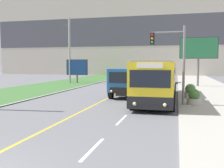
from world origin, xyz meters
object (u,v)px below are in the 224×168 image
object	(u,v)px
car_distant	(167,78)
planter_round_near	(194,98)
traffic_light_mast	(173,55)
planter_round_second	(190,92)
dump_truck	(127,83)
billboard_small	(77,68)
billboard_large	(199,50)
utility_pole_far	(70,50)
city_bus	(158,80)

from	to	relation	value
car_distant	planter_round_near	world-z (taller)	car_distant
traffic_light_mast	planter_round_second	world-z (taller)	traffic_light_mast
dump_truck	car_distant	xyz separation A→B (m)	(2.60, 17.18, -0.52)
billboard_small	planter_round_near	size ratio (longest dim) A/B	3.23
car_distant	billboard_large	xyz separation A→B (m)	(3.78, -5.42, 3.72)
car_distant	utility_pole_far	world-z (taller)	utility_pole_far
car_distant	planter_round_second	world-z (taller)	car_distant
city_bus	billboard_small	bearing A→B (deg)	130.52
dump_truck	utility_pole_far	world-z (taller)	utility_pole_far
dump_truck	utility_pole_far	xyz separation A→B (m)	(-11.06, 14.03, 3.50)
dump_truck	planter_round_near	bearing A→B (deg)	-31.14
utility_pole_far	planter_round_second	distance (m)	21.43
car_distant	utility_pole_far	distance (m)	14.58
traffic_light_mast	billboard_small	bearing A→B (deg)	128.09
car_distant	billboard_large	size ratio (longest dim) A/B	0.73
city_bus	billboard_small	world-z (taller)	billboard_small
billboard_small	planter_round_second	world-z (taller)	billboard_small
billboard_small	planter_round_near	bearing A→B (deg)	-48.70
billboard_small	billboard_large	bearing A→B (deg)	-7.92
billboard_small	traffic_light_mast	bearing A→B (deg)	-51.91
billboard_small	planter_round_near	xyz separation A→B (m)	(15.02, -17.10, -1.64)
dump_truck	billboard_large	world-z (taller)	billboard_large
car_distant	traffic_light_mast	bearing A→B (deg)	-87.00
city_bus	billboard_large	bearing A→B (deg)	72.64
planter_round_second	billboard_large	bearing A→B (deg)	83.01
planter_round_near	billboard_large	bearing A→B (deg)	84.98
dump_truck	planter_round_second	size ratio (longest dim) A/B	5.54
utility_pole_far	planter_round_second	xyz separation A→B (m)	(16.06, -13.56, -4.16)
utility_pole_far	planter_round_near	size ratio (longest dim) A/B	8.99
billboard_small	utility_pole_far	bearing A→B (deg)	179.99
dump_truck	car_distant	distance (m)	17.38
dump_truck	billboard_small	size ratio (longest dim) A/B	1.82
billboard_large	planter_round_near	world-z (taller)	billboard_large
billboard_large	city_bus	bearing A→B (deg)	-107.36
traffic_light_mast	billboard_large	size ratio (longest dim) A/B	0.89
planter_round_second	utility_pole_far	bearing A→B (deg)	139.81
billboard_small	planter_round_second	xyz separation A→B (m)	(14.94, -13.56, -1.62)
billboard_small	planter_round_second	distance (m)	20.24
dump_truck	car_distant	size ratio (longest dim) A/B	1.42
city_bus	planter_round_second	xyz separation A→B (m)	(2.47, 1.03, -0.95)
dump_truck	planter_round_second	xyz separation A→B (m)	(5.00, 0.47, -0.65)
billboard_small	planter_round_second	bearing A→B (deg)	-42.24
utility_pole_far	billboard_small	xyz separation A→B (m)	(1.12, -0.00, -2.54)
car_distant	planter_round_near	bearing A→B (deg)	-83.02
car_distant	planter_round_near	size ratio (longest dim) A/B	4.15
billboard_large	billboard_small	distance (m)	16.63
billboard_large	planter_round_second	xyz separation A→B (m)	(-1.39, -11.29, -3.86)
traffic_light_mast	planter_round_second	bearing A→B (deg)	70.91
dump_truck	billboard_small	bearing A→B (deg)	125.32
planter_round_second	car_distant	bearing A→B (deg)	98.16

